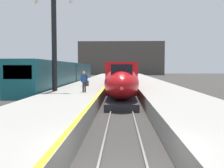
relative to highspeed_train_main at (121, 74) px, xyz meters
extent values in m
cube|color=gray|center=(-4.05, -13.67, -1.43)|extent=(4.80, 110.00, 1.05)
cube|color=gray|center=(4.05, -13.67, -1.43)|extent=(4.80, 110.00, 1.05)
cube|color=yellow|center=(-1.77, -13.67, -0.90)|extent=(0.20, 107.80, 0.01)
cube|color=slate|center=(-0.75, -10.92, -1.90)|extent=(0.08, 110.00, 0.12)
cube|color=slate|center=(0.75, -10.92, -1.90)|extent=(0.08, 110.00, 0.12)
cube|color=slate|center=(-8.85, -10.92, -1.90)|extent=(0.08, 110.00, 0.12)
cube|color=slate|center=(-7.35, -10.92, -1.90)|extent=(0.08, 110.00, 0.12)
ellipsoid|color=#B20F14|center=(0.00, -24.24, -0.12)|extent=(2.78, 7.06, 2.56)
cube|color=#28282D|center=(0.00, -24.60, -1.68)|extent=(2.46, 6.00, 0.55)
cube|color=black|center=(0.00, -25.83, 0.94)|extent=(1.59, 1.00, 0.90)
sphere|color=#F24C4C|center=(0.00, -27.70, -0.27)|extent=(0.28, 0.28, 0.28)
cube|color=#B20F14|center=(0.00, -15.13, 0.12)|extent=(2.90, 14.00, 3.05)
cube|color=black|center=(-1.42, -15.13, 0.67)|extent=(0.04, 11.90, 0.80)
cube|color=black|center=(1.42, -15.13, 0.67)|extent=(0.04, 11.90, 0.80)
cube|color=silver|center=(0.00, -15.13, -1.16)|extent=(2.92, 13.30, 0.24)
cube|color=black|center=(0.00, -19.61, -1.68)|extent=(2.03, 2.20, 0.56)
cube|color=black|center=(0.00, -10.65, -1.68)|extent=(2.03, 2.20, 0.56)
cube|color=#B20F14|center=(0.00, 1.47, 0.12)|extent=(2.90, 18.00, 3.05)
cube|color=black|center=(-1.42, 1.47, 0.67)|extent=(0.04, 15.84, 0.80)
cube|color=black|center=(1.42, 1.47, 0.67)|extent=(0.04, 15.84, 0.80)
cube|color=black|center=(0.00, -4.65, -1.68)|extent=(2.03, 2.20, 0.56)
cube|color=black|center=(0.00, 7.59, -1.68)|extent=(2.03, 2.20, 0.56)
cube|color=#B20F14|center=(0.00, 20.07, 0.12)|extent=(2.90, 18.00, 3.05)
cube|color=black|center=(-1.42, 20.07, 0.67)|extent=(0.04, 15.84, 0.80)
cube|color=black|center=(1.42, 20.07, 0.67)|extent=(0.04, 15.84, 0.80)
cube|color=black|center=(0.00, 13.95, -1.68)|extent=(2.03, 2.20, 0.56)
cube|color=black|center=(0.00, 26.19, -1.68)|extent=(2.03, 2.20, 0.56)
cube|color=#145660|center=(-8.10, -16.42, 0.19)|extent=(2.85, 18.00, 3.30)
cube|color=black|center=(-8.10, -25.38, 0.79)|extent=(2.28, 0.08, 1.10)
cube|color=black|center=(-9.49, -16.42, 0.69)|extent=(0.04, 15.30, 0.90)
cube|color=black|center=(-6.71, -16.42, 0.69)|extent=(0.04, 15.30, 0.90)
cube|color=black|center=(-8.10, -22.18, -1.70)|extent=(2.00, 2.00, 0.52)
cube|color=black|center=(-8.10, -10.66, -1.70)|extent=(2.00, 2.00, 0.52)
cube|color=#145660|center=(-8.10, 2.18, 0.19)|extent=(2.85, 18.00, 3.30)
cylinder|color=black|center=(-5.90, -22.64, 3.45)|extent=(0.44, 0.44, 8.70)
sphere|color=#EFEACC|center=(-7.40, -22.64, 6.85)|extent=(0.36, 0.36, 0.36)
sphere|color=#EFEACC|center=(-4.40, -22.64, 6.85)|extent=(0.36, 0.36, 0.36)
cylinder|color=#23232D|center=(-4.04, -17.02, -0.48)|extent=(0.13, 0.13, 0.85)
cylinder|color=#23232D|center=(-4.20, -16.98, -0.48)|extent=(0.13, 0.13, 0.85)
cube|color=brown|center=(-4.12, -17.00, 0.25)|extent=(0.42, 0.31, 0.62)
cylinder|color=brown|center=(-3.89, -17.06, 0.20)|extent=(0.09, 0.09, 0.58)
cylinder|color=brown|center=(-4.35, -16.94, 0.20)|extent=(0.09, 0.09, 0.58)
sphere|color=tan|center=(-4.12, -17.00, 0.67)|extent=(0.22, 0.22, 0.22)
cylinder|color=#23232D|center=(-3.07, -23.61, -0.48)|extent=(0.13, 0.13, 0.85)
cylinder|color=#23232D|center=(-3.24, -23.60, -0.48)|extent=(0.13, 0.13, 0.85)
cube|color=#1E478C|center=(-3.15, -23.61, 0.25)|extent=(0.40, 0.25, 0.62)
cylinder|color=#1E478C|center=(-2.91, -23.62, 0.20)|extent=(0.09, 0.09, 0.58)
cylinder|color=#1E478C|center=(-3.39, -23.59, 0.20)|extent=(0.09, 0.09, 0.58)
sphere|color=tan|center=(-3.15, -23.61, 0.67)|extent=(0.22, 0.22, 0.22)
cube|color=#4C4C51|center=(-3.85, -16.52, -0.61)|extent=(0.40, 0.22, 0.60)
cylinder|color=#262628|center=(-3.95, -16.52, -0.13)|extent=(0.02, 0.02, 0.36)
cylinder|color=#262628|center=(-3.75, -16.52, -0.13)|extent=(0.02, 0.02, 0.36)
cube|color=#262628|center=(-3.85, -16.52, 0.06)|extent=(0.22, 0.03, 0.02)
cube|color=#4C4742|center=(0.00, 63.58, 5.04)|extent=(36.00, 2.00, 14.00)
camera|label=1|loc=(-0.06, -45.31, 1.16)|focal=41.63mm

